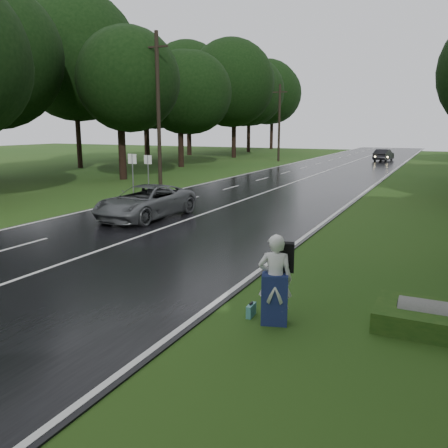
% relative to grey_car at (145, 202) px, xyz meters
% --- Properties ---
extents(ground, '(160.00, 160.00, 0.00)m').
position_rel_grey_car_xyz_m(ground, '(1.94, -8.27, -0.80)').
color(ground, '#264614').
rests_on(ground, ground).
extents(road, '(12.00, 140.00, 0.04)m').
position_rel_grey_car_xyz_m(road, '(1.94, 11.73, -0.78)').
color(road, black).
rests_on(road, ground).
extents(lane_center, '(0.12, 140.00, 0.01)m').
position_rel_grey_car_xyz_m(lane_center, '(1.94, 11.73, -0.75)').
color(lane_center, silver).
rests_on(lane_center, road).
extents(grey_car, '(2.78, 5.58, 1.52)m').
position_rel_grey_car_xyz_m(grey_car, '(0.00, 0.00, 0.00)').
color(grey_car, '#4D5052').
rests_on(grey_car, road).
extents(far_car, '(2.11, 4.52, 1.43)m').
position_rel_grey_car_xyz_m(far_car, '(5.10, 43.45, -0.04)').
color(far_car, black).
rests_on(far_car, road).
extents(hitchhiker, '(0.84, 0.80, 2.01)m').
position_rel_grey_car_xyz_m(hitchhiker, '(9.41, -8.56, 0.13)').
color(hitchhiker, silver).
rests_on(hitchhiker, ground).
extents(suitcase, '(0.13, 0.40, 0.28)m').
position_rel_grey_car_xyz_m(suitcase, '(8.80, -8.43, -0.66)').
color(suitcase, teal).
rests_on(suitcase, ground).
extents(culvert, '(1.27, 0.64, 0.64)m').
position_rel_grey_car_xyz_m(culvert, '(12.47, -7.40, -0.80)').
color(culvert, slate).
rests_on(culvert, ground).
extents(utility_pole_mid, '(1.80, 0.28, 10.73)m').
position_rel_grey_car_xyz_m(utility_pole_mid, '(-6.56, 11.19, -0.80)').
color(utility_pole_mid, black).
rests_on(utility_pole_mid, ground).
extents(utility_pole_far, '(1.80, 0.28, 9.18)m').
position_rel_grey_car_xyz_m(utility_pole_far, '(-6.56, 37.48, -0.80)').
color(utility_pole_far, black).
rests_on(utility_pole_far, ground).
extents(road_sign_a, '(0.61, 0.10, 2.56)m').
position_rel_grey_car_xyz_m(road_sign_a, '(-5.26, 6.15, -0.80)').
color(road_sign_a, white).
rests_on(road_sign_a, ground).
extents(road_sign_b, '(0.57, 0.10, 2.38)m').
position_rel_grey_car_xyz_m(road_sign_b, '(-5.26, 7.82, -0.80)').
color(road_sign_b, white).
rests_on(road_sign_b, ground).
extents(tree_left_d, '(9.10, 9.10, 14.22)m').
position_rel_grey_car_xyz_m(tree_left_d, '(-11.30, 12.94, -0.80)').
color(tree_left_d, black).
rests_on(tree_left_d, ground).
extents(tree_left_e, '(8.58, 8.58, 13.40)m').
position_rel_grey_car_xyz_m(tree_left_e, '(-13.21, 25.30, -0.80)').
color(tree_left_e, black).
rests_on(tree_left_e, ground).
extents(tree_left_f, '(10.66, 10.66, 16.66)m').
position_rel_grey_car_xyz_m(tree_left_f, '(-14.39, 41.36, -0.80)').
color(tree_left_f, black).
rests_on(tree_left_f, ground).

